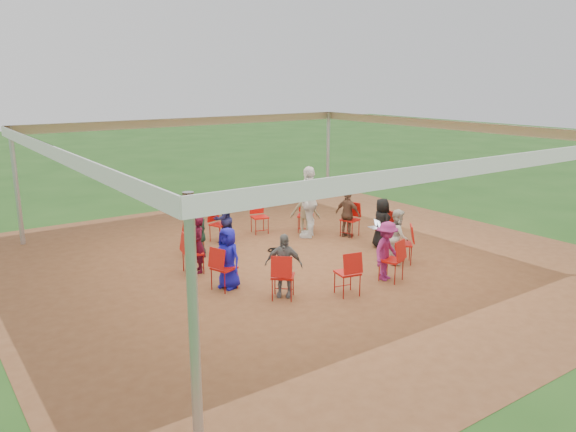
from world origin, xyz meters
TOP-DOWN VIEW (x-y plane):
  - ground at (0.00, 0.00)m, footprint 80.00×80.00m
  - dirt_patch at (0.00, 0.00)m, footprint 13.00×13.00m
  - tent at (0.00, 0.00)m, footprint 10.33×10.33m
  - chair_0 at (2.39, -0.51)m, footprint 0.52×0.50m
  - chair_1 at (2.33, 0.76)m, footprint 0.55×0.54m
  - chair_2 at (1.64, 1.82)m, footprint 0.61×0.61m
  - chair_3 at (0.51, 2.39)m, footprint 0.50×0.52m
  - chair_4 at (-0.76, 2.33)m, footprint 0.54×0.55m
  - chair_5 at (-1.82, 1.64)m, footprint 0.61×0.61m
  - chair_6 at (-2.39, 0.51)m, footprint 0.52×0.50m
  - chair_7 at (-2.33, -0.76)m, footprint 0.55×0.54m
  - chair_8 at (-1.64, -1.82)m, footprint 0.61×0.61m
  - chair_9 at (-0.51, -2.39)m, footprint 0.50×0.52m
  - chair_10 at (0.76, -2.33)m, footprint 0.54×0.55m
  - chair_11 at (1.82, -1.64)m, footprint 0.61×0.61m
  - person_seated_0 at (2.28, -0.48)m, footprint 0.46×0.67m
  - person_seated_1 at (2.21, 0.72)m, footprint 0.58×0.81m
  - person_seated_2 at (1.56, 1.73)m, footprint 0.87×0.84m
  - person_seated_3 at (-0.72, 2.21)m, footprint 0.69×0.52m
  - person_seated_4 at (-1.73, 1.56)m, footprint 1.10×1.15m
  - person_seated_5 at (-2.28, 0.48)m, footprint 0.39×0.51m
  - person_seated_6 at (-2.21, -0.72)m, footprint 0.51×0.69m
  - person_seated_7 at (-1.56, -1.73)m, footprint 0.80×0.77m
  - person_seated_8 at (0.72, -2.21)m, footprint 0.89×0.63m
  - person_seated_9 at (1.73, -1.56)m, footprint 0.67×0.69m
  - standing_person at (1.40, 1.35)m, footprint 1.20×1.18m
  - cable_coil at (-0.04, 0.79)m, footprint 0.46×0.46m
  - laptop at (2.11, -0.45)m, footprint 0.29×0.34m

SIDE VIEW (x-z plane):
  - ground at x=0.00m, z-range 0.00..0.00m
  - dirt_patch at x=0.00m, z-range 0.01..0.01m
  - cable_coil at x=-0.04m, z-range 0.01..0.04m
  - chair_0 at x=2.39m, z-range 0.00..0.90m
  - chair_1 at x=2.33m, z-range 0.00..0.90m
  - chair_2 at x=1.64m, z-range 0.00..0.90m
  - chair_3 at x=0.51m, z-range 0.00..0.90m
  - chair_4 at x=-0.76m, z-range 0.00..0.90m
  - chair_5 at x=-1.82m, z-range 0.00..0.90m
  - chair_6 at x=-2.39m, z-range 0.00..0.90m
  - chair_7 at x=-2.33m, z-range 0.00..0.90m
  - chair_8 at x=-1.64m, z-range 0.00..0.90m
  - chair_9 at x=-0.51m, z-range 0.00..0.90m
  - chair_10 at x=0.76m, z-range 0.00..0.90m
  - chair_11 at x=1.82m, z-range 0.00..0.90m
  - laptop at x=2.11m, z-range 0.49..0.69m
  - person_seated_0 at x=2.28m, z-range 0.01..1.26m
  - person_seated_1 at x=2.21m, z-range 0.01..1.26m
  - person_seated_2 at x=1.56m, z-range 0.01..1.26m
  - person_seated_3 at x=-0.72m, z-range 0.01..1.26m
  - person_seated_4 at x=-1.73m, z-range 0.01..1.26m
  - person_seated_5 at x=-2.28m, z-range 0.01..1.26m
  - person_seated_6 at x=-2.21m, z-range 0.01..1.26m
  - person_seated_7 at x=-1.56m, z-range 0.01..1.26m
  - person_seated_8 at x=0.72m, z-range 0.01..1.26m
  - person_seated_9 at x=1.73m, z-range 0.01..1.26m
  - standing_person at x=1.40m, z-range 0.01..1.91m
  - tent at x=0.00m, z-range 0.87..3.87m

